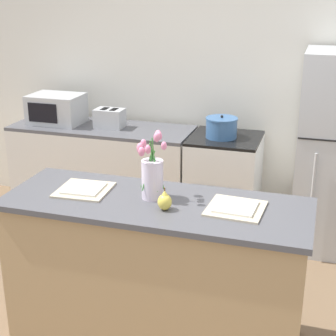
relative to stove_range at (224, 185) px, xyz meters
name	(u,v)px	position (x,y,z in m)	size (l,w,h in m)	color
ground_plane	(157,335)	(-0.10, -1.60, -0.44)	(10.00, 10.00, 0.00)	brown
back_wall	(225,75)	(-0.10, 0.40, 0.91)	(5.20, 0.08, 2.70)	silver
kitchen_island	(156,271)	(-0.10, -1.60, 0.03)	(1.80, 0.66, 0.94)	tan
back_counter	(104,172)	(-1.16, 0.00, 0.00)	(1.68, 0.60, 0.89)	silver
stove_range	(224,185)	(0.00, 0.00, 0.00)	(0.60, 0.61, 0.89)	silver
flower_vase	(152,174)	(-0.13, -1.55, 0.64)	(0.17, 0.18, 0.41)	silver
pear_figurine	(165,201)	(-0.01, -1.69, 0.54)	(0.08, 0.08, 0.13)	#E5CC4C
plate_setting_left	(84,189)	(-0.57, -1.57, 0.50)	(0.33, 0.33, 0.02)	beige
plate_setting_right	(236,208)	(0.37, -1.57, 0.50)	(0.33, 0.33, 0.02)	beige
toaster	(110,118)	(-1.07, 0.00, 0.53)	(0.28, 0.18, 0.17)	#B7BABC
cooking_pot	(221,128)	(-0.03, -0.03, 0.53)	(0.27, 0.27, 0.20)	#386093
microwave	(57,109)	(-1.61, 0.00, 0.58)	(0.48, 0.37, 0.27)	#B7BABC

